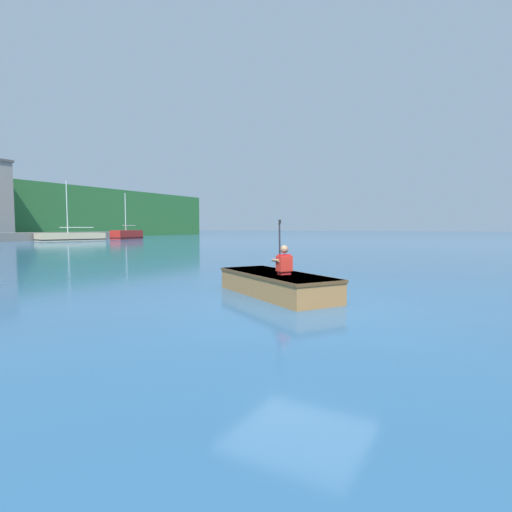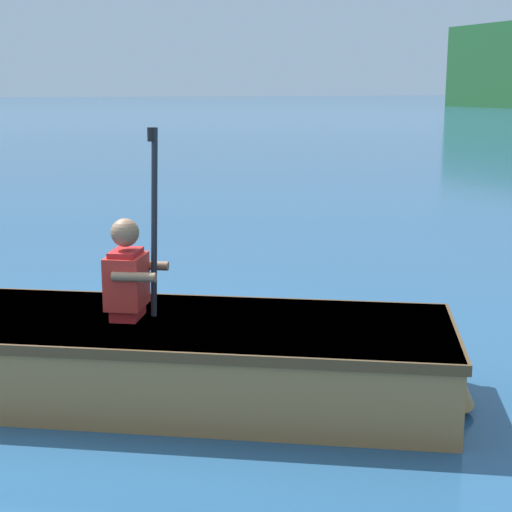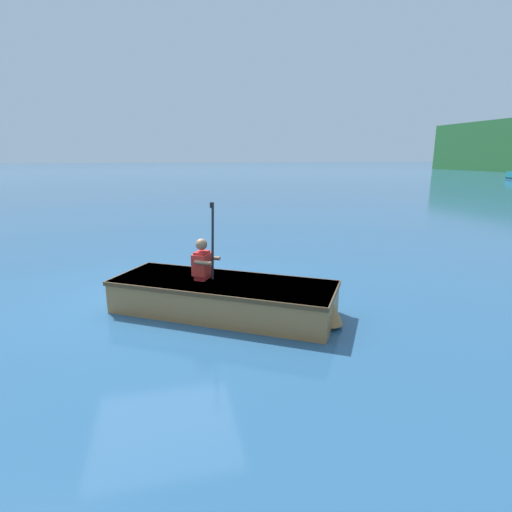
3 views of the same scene
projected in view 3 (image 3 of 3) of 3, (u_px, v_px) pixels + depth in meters
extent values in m
plane|color=#28567F|center=(157.00, 298.00, 6.53)|extent=(300.00, 300.00, 0.00)
cube|color=#A3703D|center=(223.00, 297.00, 5.88)|extent=(2.66, 3.35, 0.49)
cube|color=brown|center=(223.00, 283.00, 5.83)|extent=(2.71, 3.40, 0.06)
cube|color=brown|center=(223.00, 284.00, 5.83)|extent=(2.25, 2.86, 0.02)
cone|color=#A3703D|center=(329.00, 308.00, 5.39)|extent=(0.54, 0.54, 0.44)
cube|color=#A3703D|center=(208.00, 283.00, 5.91)|extent=(1.00, 0.70, 0.03)
cube|color=red|center=(202.00, 265.00, 5.87)|extent=(0.29, 0.26, 0.42)
cube|color=red|center=(202.00, 264.00, 5.86)|extent=(0.36, 0.33, 0.32)
sphere|color=#997051|center=(201.00, 244.00, 5.79)|extent=(0.17, 0.17, 0.17)
cylinder|color=#997051|center=(203.00, 263.00, 5.68)|extent=(0.18, 0.25, 0.06)
cylinder|color=#997051|center=(212.00, 258.00, 5.96)|extent=(0.18, 0.25, 0.06)
cylinder|color=#232328|center=(213.00, 241.00, 5.72)|extent=(0.07, 0.08, 1.13)
cylinder|color=black|center=(212.00, 205.00, 5.59)|extent=(0.05, 0.05, 0.08)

